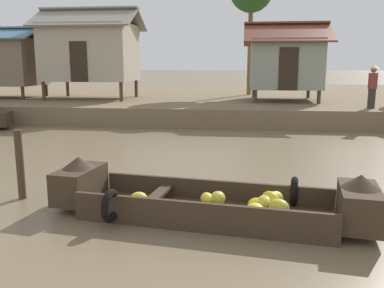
{
  "coord_description": "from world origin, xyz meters",
  "views": [
    {
      "loc": [
        -0.25,
        -0.43,
        2.45
      ],
      "look_at": [
        -1.23,
        7.58,
        0.89
      ],
      "focal_mm": 38.96,
      "sensor_mm": 36.0,
      "label": 1
    }
  ],
  "objects_px": {
    "mooring_post": "(20,165)",
    "vendor_person": "(373,84)",
    "stilt_house_left": "(4,61)",
    "stilt_house_mid_right": "(285,62)",
    "banana_boat": "(210,201)",
    "stilt_house_mid_left": "(91,51)"
  },
  "relations": [
    {
      "from": "stilt_house_mid_left",
      "to": "banana_boat",
      "type": "bearing_deg",
      "value": -62.89
    },
    {
      "from": "stilt_house_left",
      "to": "mooring_post",
      "type": "height_order",
      "value": "stilt_house_left"
    },
    {
      "from": "stilt_house_left",
      "to": "vendor_person",
      "type": "distance_m",
      "value": 17.23
    },
    {
      "from": "vendor_person",
      "to": "stilt_house_mid_left",
      "type": "bearing_deg",
      "value": 166.27
    },
    {
      "from": "banana_boat",
      "to": "mooring_post",
      "type": "relative_size",
      "value": 4.07
    },
    {
      "from": "banana_boat",
      "to": "mooring_post",
      "type": "xyz_separation_m",
      "value": [
        -3.53,
        0.58,
        0.35
      ]
    },
    {
      "from": "stilt_house_mid_left",
      "to": "vendor_person",
      "type": "relative_size",
      "value": 2.9
    },
    {
      "from": "banana_boat",
      "to": "vendor_person",
      "type": "bearing_deg",
      "value": 62.69
    },
    {
      "from": "stilt_house_mid_left",
      "to": "mooring_post",
      "type": "bearing_deg",
      "value": -75.37
    },
    {
      "from": "stilt_house_left",
      "to": "vendor_person",
      "type": "xyz_separation_m",
      "value": [
        16.91,
        -3.19,
        -0.92
      ]
    },
    {
      "from": "stilt_house_mid_left",
      "to": "mooring_post",
      "type": "distance_m",
      "value": 13.53
    },
    {
      "from": "stilt_house_left",
      "to": "stilt_house_mid_right",
      "type": "relative_size",
      "value": 1.06
    },
    {
      "from": "vendor_person",
      "to": "stilt_house_left",
      "type": "bearing_deg",
      "value": 169.32
    },
    {
      "from": "vendor_person",
      "to": "stilt_house_mid_right",
      "type": "bearing_deg",
      "value": 134.49
    },
    {
      "from": "stilt_house_mid_right",
      "to": "vendor_person",
      "type": "bearing_deg",
      "value": -45.51
    },
    {
      "from": "banana_boat",
      "to": "stilt_house_mid_left",
      "type": "distance_m",
      "value": 15.37
    },
    {
      "from": "stilt_house_left",
      "to": "stilt_house_mid_right",
      "type": "xyz_separation_m",
      "value": [
        13.86,
        -0.08,
        -0.09
      ]
    },
    {
      "from": "stilt_house_mid_left",
      "to": "mooring_post",
      "type": "height_order",
      "value": "stilt_house_mid_left"
    },
    {
      "from": "vendor_person",
      "to": "banana_boat",
      "type": "bearing_deg",
      "value": -117.31
    },
    {
      "from": "stilt_house_mid_left",
      "to": "stilt_house_mid_right",
      "type": "xyz_separation_m",
      "value": [
        9.24,
        0.1,
        -0.53
      ]
    },
    {
      "from": "mooring_post",
      "to": "vendor_person",
      "type": "bearing_deg",
      "value": 47.9
    },
    {
      "from": "stilt_house_mid_left",
      "to": "mooring_post",
      "type": "relative_size",
      "value": 3.75
    }
  ]
}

